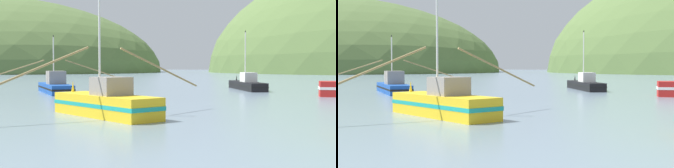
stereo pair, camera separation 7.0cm
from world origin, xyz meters
TOP-DOWN VIEW (x-y plane):
  - fishing_boat_blue at (-12.98, 34.65)m, footprint 12.18×9.93m
  - fishing_boat_yellow at (1.45, 15.69)m, footprint 8.18×12.21m
  - fishing_boat_black at (5.77, 47.02)m, footprint 5.97×11.22m

SIDE VIEW (x-z plane):
  - fishing_boat_black at x=5.77m, z-range -2.94..4.24m
  - fishing_boat_blue at x=-12.98m, z-range -2.38..3.83m
  - fishing_boat_yellow at x=1.45m, z-range -2.89..4.46m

